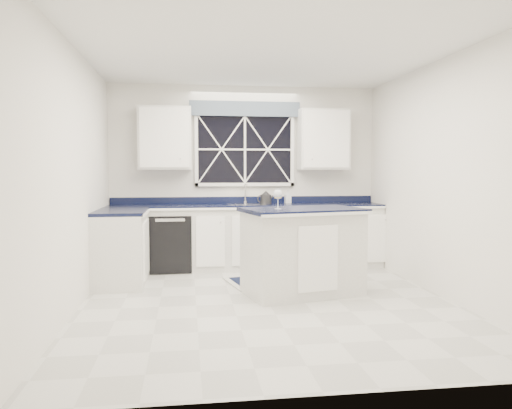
{
  "coord_description": "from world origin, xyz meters",
  "views": [
    {
      "loc": [
        -0.86,
        -5.26,
        1.45
      ],
      "look_at": [
        -0.08,
        0.4,
        1.05
      ],
      "focal_mm": 35.0,
      "sensor_mm": 36.0,
      "label": 1
    }
  ],
  "objects": [
    {
      "name": "island",
      "position": [
        0.46,
        0.35,
        0.5
      ],
      "size": [
        1.49,
        1.09,
        1.0
      ],
      "rotation": [
        0.0,
        0.0,
        0.22
      ],
      "color": "silver",
      "rests_on": "ground"
    },
    {
      "name": "base_cabinets",
      "position": [
        -0.33,
        1.78,
        0.45
      ],
      "size": [
        3.99,
        1.6,
        0.9
      ],
      "color": "silver",
      "rests_on": "ground"
    },
    {
      "name": "soap_bottle",
      "position": [
        0.65,
        2.14,
        1.04
      ],
      "size": [
        0.09,
        0.1,
        0.19
      ],
      "primitive_type": "imported",
      "rotation": [
        0.0,
        0.0,
        0.09
      ],
      "color": "silver",
      "rests_on": "countertop"
    },
    {
      "name": "window",
      "position": [
        0.0,
        2.2,
        1.83
      ],
      "size": [
        1.65,
        0.09,
        1.26
      ],
      "color": "black",
      "rests_on": "ground"
    },
    {
      "name": "kettle",
      "position": [
        0.29,
        2.04,
        1.03
      ],
      "size": [
        0.26,
        0.21,
        0.19
      ],
      "rotation": [
        0.0,
        0.0,
        0.37
      ],
      "color": "#2A2A2C",
      "rests_on": "countertop"
    },
    {
      "name": "faucet",
      "position": [
        0.0,
        2.14,
        1.1
      ],
      "size": [
        0.05,
        0.2,
        0.3
      ],
      "color": "#BBBBBE",
      "rests_on": "countertop"
    },
    {
      "name": "countertop",
      "position": [
        0.0,
        1.95,
        0.92
      ],
      "size": [
        3.98,
        0.64,
        0.04
      ],
      "primitive_type": "cube",
      "color": "black",
      "rests_on": "base_cabinets"
    },
    {
      "name": "rug",
      "position": [
        0.3,
        1.03,
        0.01
      ],
      "size": [
        1.43,
        1.04,
        0.02
      ],
      "rotation": [
        0.0,
        0.0,
        0.21
      ],
      "color": "#B9B9B4",
      "rests_on": "ground"
    },
    {
      "name": "dishwasher",
      "position": [
        -1.1,
        1.95,
        0.41
      ],
      "size": [
        0.6,
        0.58,
        0.82
      ],
      "primitive_type": "cube",
      "color": "black",
      "rests_on": "ground"
    },
    {
      "name": "ground",
      "position": [
        0.0,
        0.0,
        0.0
      ],
      "size": [
        4.5,
        4.5,
        0.0
      ],
      "primitive_type": "plane",
      "color": "beige",
      "rests_on": "ground"
    },
    {
      "name": "wine_glass",
      "position": [
        0.15,
        0.29,
        1.16
      ],
      "size": [
        0.1,
        0.1,
        0.23
      ],
      "color": "silver",
      "rests_on": "island"
    },
    {
      "name": "upper_cabinets",
      "position": [
        0.0,
        2.08,
        1.9
      ],
      "size": [
        3.1,
        0.34,
        0.9
      ],
      "color": "silver",
      "rests_on": "ground"
    },
    {
      "name": "back_wall",
      "position": [
        0.0,
        2.25,
        1.35
      ],
      "size": [
        4.0,
        0.1,
        2.7
      ],
      "primitive_type": "cube",
      "color": "silver",
      "rests_on": "ground"
    }
  ]
}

